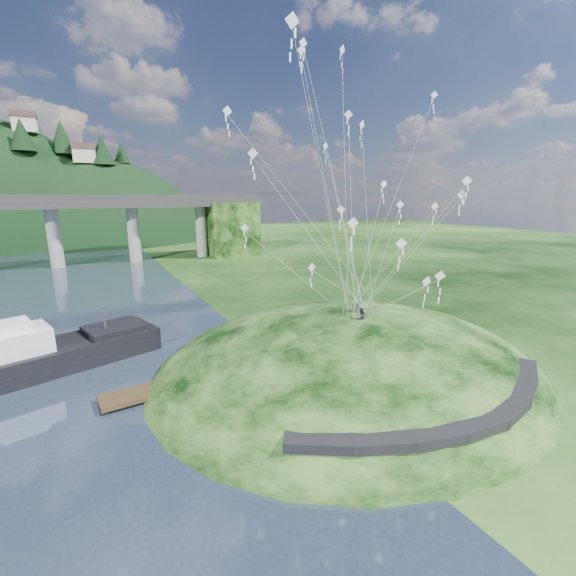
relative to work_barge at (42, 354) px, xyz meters
name	(u,v)px	position (x,y,z in m)	size (l,w,h in m)	color
ground	(279,401)	(15.92, -14.21, -1.65)	(320.00, 320.00, 0.00)	black
grass_hill	(348,383)	(23.92, -12.21, -3.15)	(36.00, 32.00, 13.00)	black
footpath	(459,413)	(23.38, -23.95, 0.44)	(22.29, 5.84, 0.83)	black
work_barge	(42,354)	(0.00, 0.00, 0.00)	(19.45, 10.16, 6.57)	black
wooden_dock	(197,378)	(11.23, -8.58, -1.18)	(14.88, 3.57, 1.05)	#352716
kite_flyers	(360,307)	(24.23, -13.09, 4.26)	(1.55, 2.16, 1.91)	#252632
kite_swarm	(350,172)	(24.82, -10.22, 15.36)	(20.35, 17.96, 20.91)	white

